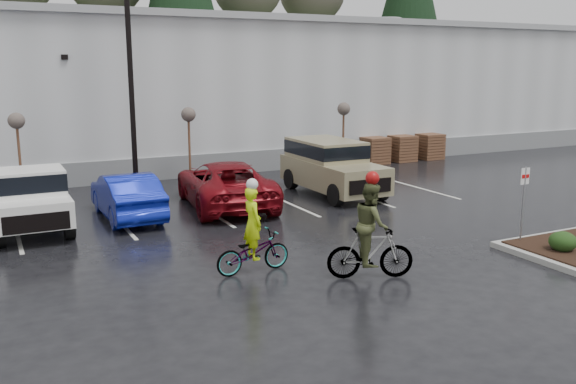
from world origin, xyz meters
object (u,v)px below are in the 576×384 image
pallet_stack_a (375,150)px  fire_lane_sign (524,196)px  pallet_stack_c (429,146)px  suv_tan (333,168)px  pallet_stack_b (402,148)px  cyclist_hivis (253,244)px  sapling_mid (189,119)px  pickup_white (28,196)px  car_red (225,184)px  cyclist_olive (371,240)px  sapling_east (344,113)px  car_blue (127,195)px  sapling_west (17,125)px  lamppost (129,43)px

pallet_stack_a → fire_lane_sign: bearing=-108.8°
pallet_stack_c → fire_lane_sign: (-8.20, -13.80, 0.73)m
suv_tan → pallet_stack_c: bearing=30.8°
pallet_stack_b → cyclist_hivis: cyclist_hivis is taller
pallet_stack_a → cyclist_hivis: cyclist_hivis is taller
sapling_mid → pickup_white: size_ratio=0.62×
car_red → cyclist_olive: size_ratio=2.29×
sapling_east → pickup_white: 14.93m
pallet_stack_b → car_blue: car_blue is taller
car_red → suv_tan: bearing=-171.3°
sapling_mid → car_red: sapling_mid is taller
sapling_west → sapling_east: bearing=0.0°
lamppost → car_red: lamppost is taller
pickup_white → cyclist_olive: bearing=-51.5°
pallet_stack_c → cyclist_hivis: size_ratio=0.59×
sapling_mid → car_blue: (-3.65, -4.74, -1.99)m
sapling_east → pickup_white: size_ratio=0.62×
pallet_stack_a → car_red: car_red is taller
pallet_stack_a → suv_tan: bearing=-136.1°
sapling_mid → pickup_white: 8.24m
sapling_mid → pickup_white: sapling_mid is taller
suv_tan → cyclist_hivis: (-6.40, -6.99, -0.32)m
pallet_stack_c → pickup_white: bearing=-164.3°
sapling_east → pallet_stack_b: sapling_east is taller
pickup_white → pallet_stack_a: bearing=18.9°
sapling_west → cyclist_hivis: size_ratio=1.40×
lamppost → suv_tan: (6.77, -3.51, -4.66)m
lamppost → sapling_east: lamppost is taller
sapling_east → lamppost: bearing=-174.3°
pallet_stack_b → pickup_white: size_ratio=0.26×
car_red → fire_lane_sign: bearing=131.5°
pallet_stack_c → suv_tan: suv_tan is taller
fire_lane_sign → cyclist_olive: cyclist_olive is taller
lamppost → pickup_white: (-4.07, -3.66, -4.71)m
sapling_mid → pallet_stack_c: bearing=4.2°
pallet_stack_c → lamppost: bearing=-172.9°
sapling_east → pickup_white: sapling_east is taller
sapling_west → pallet_stack_b: size_ratio=2.37×
sapling_mid → car_blue: bearing=-127.6°
sapling_mid → car_red: (-0.20, -4.60, -1.92)m
pallet_stack_b → pallet_stack_c: same height
sapling_mid → sapling_east: (7.50, 0.00, 0.00)m
pallet_stack_a → pallet_stack_c: same height
lamppost → pallet_stack_a: bearing=9.1°
pallet_stack_b → pallet_stack_c: 1.80m
lamppost → suv_tan: size_ratio=1.81×
sapling_west → suv_tan: 11.80m
pallet_stack_c → cyclist_olive: bearing=-133.5°
sapling_west → pallet_stack_b: 18.34m
sapling_mid → lamppost: bearing=-158.2°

